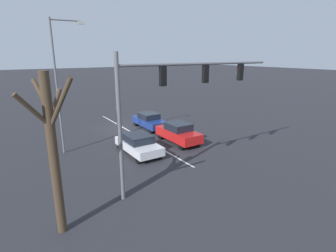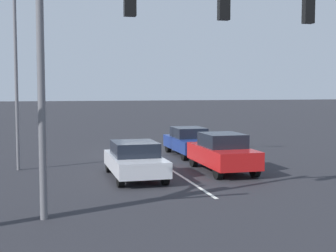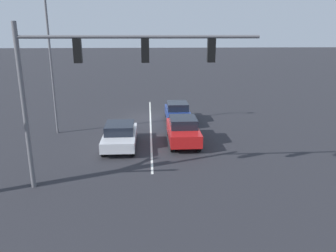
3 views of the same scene
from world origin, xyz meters
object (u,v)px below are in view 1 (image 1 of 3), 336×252
Objects in this scene: car_navy_leftlane_second at (149,121)px; street_lamp_right_shoulder at (60,79)px; traffic_signal_gantry at (175,91)px; car_silver_midlane_front at (138,144)px; car_red_leftlane_front at (178,133)px; bare_tree_near at (53,148)px.

street_lamp_right_shoulder reaches higher than car_navy_leftlane_second.
traffic_signal_gantry is at bearing 115.76° from street_lamp_right_shoulder.
car_navy_leftlane_second is (-3.91, -5.43, 0.02)m from car_silver_midlane_front.
car_red_leftlane_front is 1.00× the size of car_silver_midlane_front.
car_navy_leftlane_second is at bearing -163.75° from street_lamp_right_shoulder.
car_navy_leftlane_second is 9.63m from street_lamp_right_shoulder.
street_lamp_right_shoulder is (4.25, -3.05, 4.54)m from car_silver_midlane_front.
bare_tree_near is (6.12, 0.94, -1.58)m from traffic_signal_gantry.
car_red_leftlane_front is at bearing -173.06° from car_silver_midlane_front.
car_navy_leftlane_second is at bearing -91.24° from car_red_leftlane_front.
car_red_leftlane_front is at bearing 162.19° from street_lamp_right_shoulder.
car_red_leftlane_front is 0.43× the size of traffic_signal_gantry.
street_lamp_right_shoulder reaches higher than traffic_signal_gantry.
bare_tree_near reaches higher than car_red_leftlane_front.
street_lamp_right_shoulder is (8.16, 2.38, 4.53)m from car_navy_leftlane_second.
traffic_signal_gantry is at bearing 86.28° from car_silver_midlane_front.
car_navy_leftlane_second reaches higher than car_silver_midlane_front.
street_lamp_right_shoulder reaches higher than car_silver_midlane_front.
car_red_leftlane_front is 3.83m from car_silver_midlane_front.
car_silver_midlane_front is 6.72m from traffic_signal_gantry.
traffic_signal_gantry reaches higher than car_silver_midlane_front.
car_red_leftlane_front is 0.46× the size of street_lamp_right_shoulder.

